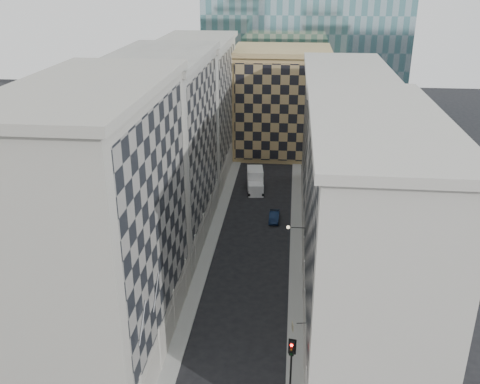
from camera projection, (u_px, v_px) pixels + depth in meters
The scene contains 14 objects.
sidewalk_west at pixel (210, 247), 65.05m from camera, with size 1.50×100.00×0.15m, color gray.
sidewalk_east at pixel (296, 251), 64.07m from camera, with size 1.50×100.00×0.15m, color gray.
bldg_left_a at pixel (103, 228), 43.60m from camera, with size 10.80×22.80×23.70m.
bldg_left_b at pixel (165, 150), 63.98m from camera, with size 10.80×22.80×22.70m.
bldg_left_c at pixel (197, 110), 84.36m from camera, with size 10.80×22.80×21.70m.
bldg_right_a at pixel (366, 234), 45.82m from camera, with size 10.80×26.80×20.70m.
bldg_right_b at pixel (342, 145), 70.78m from camera, with size 10.80×28.80×19.70m.
tan_block at pixel (281, 101), 95.54m from camera, with size 16.80×14.80×18.80m.
flagpoles_left at pixel (150, 306), 40.02m from camera, with size 0.10×6.33×2.33m.
bracket_lamp at pixel (290, 227), 56.28m from camera, with size 1.98×0.36×0.36m.
traffic_light at pixel (291, 355), 41.38m from camera, with size 0.62×0.56×4.94m.
box_truck at pixel (255, 181), 81.53m from camera, with size 3.00×6.02×3.17m.
dark_car at pixel (274, 217), 71.75m from camera, with size 1.31×3.74×1.23m, color #101E3A.
shop_sign at pixel (293, 326), 44.53m from camera, with size 1.17×0.68×0.76m.
Camera 1 is at (4.24, -26.75, 31.37)m, focal length 40.00 mm.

